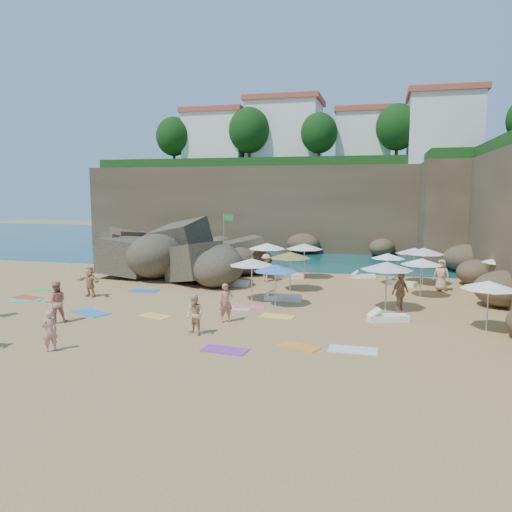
% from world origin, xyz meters
% --- Properties ---
extents(ground, '(120.00, 120.00, 0.00)m').
position_xyz_m(ground, '(0.00, 0.00, 0.00)').
color(ground, tan).
rests_on(ground, ground).
extents(seawater, '(120.00, 120.00, 0.00)m').
position_xyz_m(seawater, '(0.00, 30.00, 0.00)').
color(seawater, '#0C4751').
rests_on(seawater, ground).
extents(cliff_back, '(44.00, 8.00, 8.00)m').
position_xyz_m(cliff_back, '(2.00, 25.00, 4.00)').
color(cliff_back, brown).
rests_on(cliff_back, ground).
extents(cliff_corner, '(10.00, 12.00, 8.00)m').
position_xyz_m(cliff_corner, '(17.00, 20.00, 4.00)').
color(cliff_corner, brown).
rests_on(cliff_corner, ground).
extents(rock_promontory, '(12.00, 7.00, 2.00)m').
position_xyz_m(rock_promontory, '(-11.00, 16.00, 0.00)').
color(rock_promontory, brown).
rests_on(rock_promontory, ground).
extents(clifftop_buildings, '(28.48, 9.48, 7.00)m').
position_xyz_m(clifftop_buildings, '(2.96, 25.79, 11.24)').
color(clifftop_buildings, white).
rests_on(clifftop_buildings, cliff_back).
extents(clifftop_trees, '(35.60, 23.82, 4.40)m').
position_xyz_m(clifftop_trees, '(4.78, 19.52, 11.26)').
color(clifftop_trees, '#11380F').
rests_on(clifftop_trees, ground).
extents(marina_masts, '(3.10, 0.10, 6.00)m').
position_xyz_m(marina_masts, '(-16.50, 30.00, 3.00)').
color(marina_masts, white).
rests_on(marina_masts, ground).
extents(rock_outcrop, '(10.61, 9.17, 3.59)m').
position_xyz_m(rock_outcrop, '(-3.87, 6.56, 0.00)').
color(rock_outcrop, brown).
rests_on(rock_outcrop, ground).
extents(flag_pole, '(0.78, 0.08, 4.01)m').
position_xyz_m(flag_pole, '(-2.57, 11.57, 2.56)').
color(flag_pole, silver).
rests_on(flag_pole, ground).
extents(parasol_0, '(2.46, 2.46, 2.32)m').
position_xyz_m(parasol_0, '(1.74, 7.00, 2.13)').
color(parasol_0, silver).
rests_on(parasol_0, ground).
extents(parasol_1, '(2.04, 2.04, 1.93)m').
position_xyz_m(parasol_1, '(9.37, 6.69, 1.77)').
color(parasol_1, silver).
rests_on(parasol_1, ground).
extents(parasol_2, '(2.32, 2.32, 2.20)m').
position_xyz_m(parasol_2, '(10.96, 7.70, 2.02)').
color(parasol_2, silver).
rests_on(parasol_2, ground).
extents(parasol_3, '(2.42, 2.42, 2.29)m').
position_xyz_m(parasol_3, '(11.47, 7.05, 2.10)').
color(parasol_3, silver).
rests_on(parasol_3, ground).
extents(parasol_4, '(2.20, 2.20, 2.08)m').
position_xyz_m(parasol_4, '(15.50, 5.42, 1.91)').
color(parasol_4, silver).
rests_on(parasol_4, ground).
extents(parasol_5, '(2.43, 2.43, 2.30)m').
position_xyz_m(parasol_5, '(4.08, 7.66, 2.11)').
color(parasol_5, silver).
rests_on(parasol_5, ground).
extents(parasol_6, '(2.39, 2.39, 2.26)m').
position_xyz_m(parasol_6, '(3.93, 3.37, 2.07)').
color(parasol_6, silver).
rests_on(parasol_6, ground).
extents(parasol_7, '(2.22, 2.22, 2.10)m').
position_xyz_m(parasol_7, '(11.08, 3.47, 1.93)').
color(parasol_7, silver).
rests_on(parasol_7, ground).
extents(parasol_8, '(2.49, 2.49, 2.36)m').
position_xyz_m(parasol_8, '(9.24, -0.16, 2.16)').
color(parasol_8, silver).
rests_on(parasol_8, ground).
extents(parasol_9, '(2.36, 2.36, 2.23)m').
position_xyz_m(parasol_9, '(2.46, 0.27, 2.05)').
color(parasol_9, silver).
rests_on(parasol_9, ground).
extents(parasol_10, '(2.21, 2.21, 2.09)m').
position_xyz_m(parasol_10, '(3.90, -0.57, 1.92)').
color(parasol_10, silver).
rests_on(parasol_10, ground).
extents(parasol_11, '(2.22, 2.22, 2.10)m').
position_xyz_m(parasol_11, '(13.24, -2.87, 1.93)').
color(parasol_11, silver).
rests_on(parasol_11, ground).
extents(lounger_0, '(2.05, 0.76, 0.32)m').
position_xyz_m(lounger_0, '(0.26, 4.02, 0.16)').
color(lounger_0, silver).
rests_on(lounger_0, ground).
extents(lounger_1, '(2.01, 1.08, 0.30)m').
position_xyz_m(lounger_1, '(3.13, 7.34, 0.15)').
color(lounger_1, white).
rests_on(lounger_1, ground).
extents(lounger_2, '(1.61, 0.75, 0.24)m').
position_xyz_m(lounger_2, '(7.87, 8.68, 0.12)').
color(lounger_2, white).
rests_on(lounger_2, ground).
extents(lounger_3, '(1.97, 0.78, 0.30)m').
position_xyz_m(lounger_3, '(4.05, 0.69, 0.15)').
color(lounger_3, silver).
rests_on(lounger_3, ground).
extents(lounger_4, '(1.76, 1.34, 0.27)m').
position_xyz_m(lounger_4, '(10.28, 6.69, 0.13)').
color(lounger_4, white).
rests_on(lounger_4, ground).
extents(lounger_5, '(1.88, 1.12, 0.28)m').
position_xyz_m(lounger_5, '(9.35, -2.19, 0.14)').
color(lounger_5, white).
rests_on(lounger_5, ground).
extents(towel_0, '(2.12, 1.61, 0.03)m').
position_xyz_m(towel_0, '(-4.26, -4.13, 0.02)').
color(towel_0, '#277FD2').
rests_on(towel_0, ground).
extents(towel_3, '(1.68, 1.24, 0.03)m').
position_xyz_m(towel_3, '(-9.03, -2.66, 0.01)').
color(towel_3, '#36C080').
rests_on(towel_3, ground).
extents(towel_4, '(1.66, 1.22, 0.03)m').
position_xyz_m(towel_4, '(-1.02, -3.98, 0.01)').
color(towel_4, yellow).
rests_on(towel_4, ground).
extents(towel_5, '(1.49, 0.80, 0.03)m').
position_xyz_m(towel_5, '(2.15, -1.59, 0.01)').
color(towel_5, silver).
rests_on(towel_5, ground).
extents(towel_6, '(1.73, 0.97, 0.03)m').
position_xyz_m(towel_6, '(3.59, -7.87, 0.01)').
color(towel_6, purple).
rests_on(towel_6, ground).
extents(towel_7, '(1.83, 1.29, 0.03)m').
position_xyz_m(towel_7, '(-9.42, -2.02, 0.01)').
color(towel_7, red).
rests_on(towel_7, ground).
extents(towel_8, '(1.78, 1.04, 0.03)m').
position_xyz_m(towel_8, '(-4.20, 1.22, 0.01)').
color(towel_8, blue).
rests_on(towel_8, ground).
extents(towel_9, '(1.63, 0.96, 0.03)m').
position_xyz_m(towel_9, '(2.72, -1.21, 0.01)').
color(towel_9, pink).
rests_on(towel_9, ground).
extents(towel_10, '(1.69, 1.27, 0.03)m').
position_xyz_m(towel_10, '(6.12, -6.84, 0.01)').
color(towel_10, orange).
rests_on(towel_10, ground).
extents(towel_11, '(1.72, 1.24, 0.03)m').
position_xyz_m(towel_11, '(-9.87, 0.18, 0.01)').
color(towel_11, green).
rests_on(towel_11, ground).
extents(towel_12, '(1.63, 0.93, 0.03)m').
position_xyz_m(towel_12, '(4.44, -2.64, 0.01)').
color(towel_12, yellow).
rests_on(towel_12, ground).
extents(towel_13, '(1.75, 0.88, 0.03)m').
position_xyz_m(towel_13, '(8.08, -6.72, 0.02)').
color(towel_13, silver).
rests_on(towel_13, ground).
extents(person_stand_1, '(1.12, 1.07, 1.83)m').
position_xyz_m(person_stand_1, '(-4.69, -6.02, 0.91)').
color(person_stand_1, tan).
rests_on(person_stand_1, ground).
extents(person_stand_2, '(1.23, 0.90, 1.76)m').
position_xyz_m(person_stand_2, '(1.94, 5.86, 0.88)').
color(person_stand_2, '#F6A28B').
rests_on(person_stand_2, ground).
extents(person_stand_3, '(1.08, 1.15, 1.91)m').
position_xyz_m(person_stand_3, '(9.89, -0.44, 0.95)').
color(person_stand_3, '#A87B54').
rests_on(person_stand_3, ground).
extents(person_stand_4, '(1.01, 0.76, 1.84)m').
position_xyz_m(person_stand_4, '(12.34, 5.42, 0.92)').
color(person_stand_4, tan).
rests_on(person_stand_4, ground).
extents(person_stand_5, '(1.52, 0.69, 1.58)m').
position_xyz_m(person_stand_5, '(-9.89, 8.09, 0.79)').
color(person_stand_5, '#B27059').
rests_on(person_stand_5, ground).
extents(person_stand_6, '(0.61, 0.65, 1.50)m').
position_xyz_m(person_stand_6, '(-2.45, -9.49, 0.75)').
color(person_stand_6, tan).
rests_on(person_stand_6, ground).
extents(person_lie_3, '(1.81, 1.90, 0.43)m').
position_xyz_m(person_lie_3, '(-6.28, -0.95, 0.22)').
color(person_lie_3, tan).
rests_on(person_lie_3, ground).
extents(person_lie_4, '(1.39, 1.75, 0.40)m').
position_xyz_m(person_lie_4, '(2.45, -4.12, 0.20)').
color(person_lie_4, '#AE6C57').
rests_on(person_lie_4, ground).
extents(person_lie_5, '(1.37, 1.77, 0.60)m').
position_xyz_m(person_lie_5, '(1.84, -6.32, 0.30)').
color(person_lie_5, '#DCAA7D').
rests_on(person_lie_5, ground).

